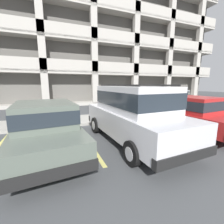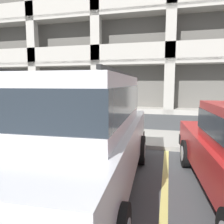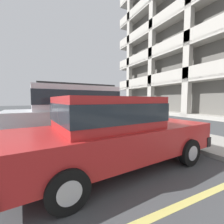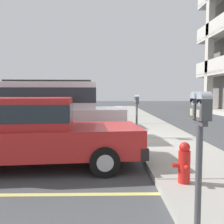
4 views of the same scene
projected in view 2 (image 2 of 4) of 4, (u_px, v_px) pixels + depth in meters
ground_plane at (114, 151)px, 6.19m from camera, size 80.00×80.00×0.10m
sidewalk at (123, 136)px, 7.42m from camera, size 40.00×2.20×0.12m
parking_stall_lines at (165, 174)px, 4.47m from camera, size 11.74×4.80×0.01m
silver_suv at (80, 129)px, 3.66m from camera, size 2.18×4.87×2.03m
parking_meter_near at (112, 106)px, 6.39m from camera, size 0.35×0.12×1.45m
parking_garage at (172, 11)px, 17.24m from camera, size 32.00×10.00×16.25m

